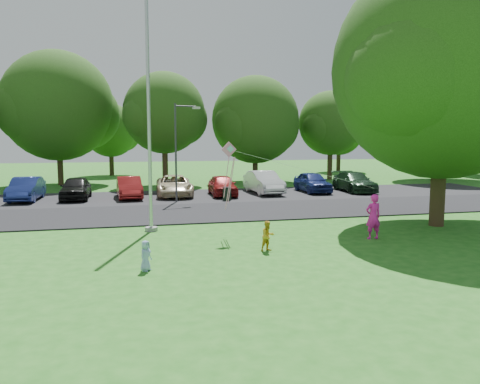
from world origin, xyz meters
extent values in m
plane|color=#22651A|center=(0.00, 0.00, 0.00)|extent=(120.00, 120.00, 0.00)
cube|color=black|center=(0.00, 9.00, 0.03)|extent=(60.00, 6.00, 0.06)
cube|color=black|center=(0.00, 15.50, 0.03)|extent=(42.00, 7.00, 0.06)
cylinder|color=#B7BABF|center=(-3.50, 5.00, 5.00)|extent=(0.14, 0.14, 10.00)
cylinder|color=gray|center=(-3.50, 5.00, 0.08)|extent=(0.50, 0.50, 0.16)
cylinder|color=#3F3F44|center=(-1.70, 13.00, 2.82)|extent=(0.11, 0.11, 5.65)
cylinder|color=#3F3F44|center=(-1.07, 13.20, 5.51)|extent=(1.28, 0.48, 0.08)
cube|color=silver|center=(-0.44, 13.40, 5.44)|extent=(0.47, 0.33, 0.13)
cylinder|color=black|center=(1.27, 13.00, 0.40)|extent=(0.49, 0.49, 0.79)
cylinder|color=black|center=(1.27, 13.00, 0.81)|extent=(0.53, 0.53, 0.04)
cylinder|color=#332316|center=(8.39, 3.37, 1.69)|extent=(0.62, 0.62, 3.37)
sphere|color=#1C3E11|center=(8.39, 3.37, 6.57)|extent=(9.13, 9.13, 9.13)
sphere|color=#1C3E11|center=(10.44, 4.28, 5.88)|extent=(5.93, 5.93, 5.93)
sphere|color=#1C3E11|center=(6.56, 2.23, 6.11)|extent=(5.48, 5.48, 5.48)
sphere|color=#1C3E11|center=(6.09, 2.37, 5.97)|extent=(4.75, 4.75, 4.75)
cylinder|color=#332316|center=(-9.60, 25.24, 1.60)|extent=(0.44, 0.44, 3.19)
sphere|color=#1C3E11|center=(-9.60, 25.24, 6.17)|extent=(8.50, 8.50, 8.50)
sphere|color=#1C3E11|center=(-7.68, 26.09, 5.53)|extent=(5.53, 5.53, 5.53)
sphere|color=#1C3E11|center=(-11.30, 24.17, 5.74)|extent=(5.10, 5.10, 5.10)
cylinder|color=#332316|center=(-1.58, 22.90, 1.71)|extent=(0.44, 0.44, 3.43)
sphere|color=#1C3E11|center=(-1.58, 22.90, 5.62)|extent=(6.27, 6.27, 6.27)
sphere|color=#1C3E11|center=(-0.17, 23.53, 5.15)|extent=(4.07, 4.07, 4.07)
sphere|color=#1C3E11|center=(-2.84, 22.12, 5.31)|extent=(3.76, 3.76, 3.76)
cylinder|color=#332316|center=(6.03, 24.17, 1.33)|extent=(0.44, 0.44, 2.66)
sphere|color=#1C3E11|center=(6.03, 24.17, 5.20)|extent=(7.27, 7.27, 7.27)
sphere|color=#1C3E11|center=(7.66, 24.89, 4.66)|extent=(4.72, 4.72, 4.72)
sphere|color=#1C3E11|center=(4.57, 23.26, 4.84)|extent=(4.36, 4.36, 4.36)
cylinder|color=#332316|center=(13.12, 24.89, 1.51)|extent=(0.44, 0.44, 3.02)
sphere|color=#1C3E11|center=(13.12, 24.89, 5.00)|extent=(5.67, 5.67, 5.67)
sphere|color=#1C3E11|center=(14.39, 25.46, 4.58)|extent=(3.68, 3.68, 3.68)
sphere|color=#1C3E11|center=(11.98, 24.18, 4.72)|extent=(3.40, 3.40, 3.40)
cylinder|color=#332316|center=(21.92, 22.25, 1.71)|extent=(0.44, 0.44, 3.42)
sphere|color=#1C3E11|center=(21.92, 22.25, 6.49)|extent=(8.77, 8.77, 8.77)
sphere|color=#1C3E11|center=(23.89, 23.13, 5.84)|extent=(5.70, 5.70, 5.70)
sphere|color=#1C3E11|center=(20.17, 21.15, 6.06)|extent=(5.26, 5.26, 5.26)
cylinder|color=#332316|center=(-6.00, 34.00, 1.30)|extent=(0.44, 0.44, 2.60)
sphere|color=#1C3E11|center=(-6.00, 34.00, 4.42)|extent=(5.20, 5.20, 5.20)
sphere|color=#1C3E11|center=(-4.83, 34.52, 4.03)|extent=(3.38, 3.38, 3.38)
sphere|color=#1C3E11|center=(-7.04, 33.35, 4.16)|extent=(3.12, 3.12, 3.12)
cylinder|color=#332316|center=(18.00, 33.50, 1.30)|extent=(0.44, 0.44, 2.60)
sphere|color=#1C3E11|center=(18.00, 33.50, 4.42)|extent=(5.20, 5.20, 5.20)
sphere|color=#1C3E11|center=(19.17, 34.02, 4.03)|extent=(3.38, 3.38, 3.38)
sphere|color=#1C3E11|center=(16.96, 32.85, 4.16)|extent=(3.12, 3.12, 3.12)
imported|color=navy|center=(-10.22, 15.53, 0.74)|extent=(1.55, 4.18, 1.36)
imported|color=black|center=(-7.45, 15.48, 0.74)|extent=(1.65, 4.00, 1.36)
imported|color=maroon|center=(-4.34, 15.31, 0.71)|extent=(1.64, 4.03, 1.30)
imported|color=#C6B793|center=(-1.56, 15.76, 0.71)|extent=(2.35, 4.79, 1.31)
imported|color=maroon|center=(1.43, 15.21, 0.72)|extent=(1.69, 3.90, 1.31)
imported|color=silver|center=(4.32, 15.73, 0.80)|extent=(1.78, 4.55, 1.47)
imported|color=navy|center=(7.72, 15.65, 0.74)|extent=(1.64, 4.02, 1.37)
imported|color=black|center=(10.67, 15.36, 0.72)|extent=(2.05, 4.63, 1.32)
imported|color=#FA21AB|center=(4.42, 1.61, 0.83)|extent=(0.63, 0.43, 1.67)
imported|color=gold|center=(0.10, 0.72, 0.50)|extent=(0.59, 0.52, 1.01)
imported|color=#90AADD|center=(-3.91, -0.71, 0.44)|extent=(0.48, 0.51, 0.87)
cube|color=pink|center=(-0.69, 3.17, 3.30)|extent=(0.58, 0.10, 0.58)
cube|color=#8CC6E5|center=(-0.64, 3.14, 3.32)|extent=(0.28, 0.06, 0.28)
cylinder|color=white|center=(1.87, 2.39, 2.60)|extent=(5.11, 1.57, 1.42)
cylinder|color=pink|center=(-0.79, 3.17, 2.26)|extent=(0.19, 0.25, 1.55)
cylinder|color=pink|center=(-0.59, 3.22, 2.14)|extent=(0.22, 0.41, 1.78)
cylinder|color=pink|center=(-0.69, 3.09, 2.02)|extent=(0.24, 0.60, 1.98)
camera|label=1|loc=(-4.29, -13.81, 3.74)|focal=35.00mm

